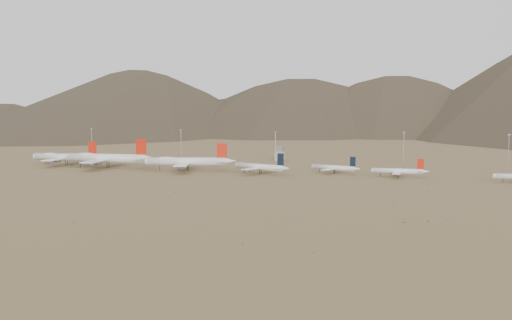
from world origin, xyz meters
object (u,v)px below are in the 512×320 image
(widebody_east, at_px, (187,161))
(widebody_centre, at_px, (107,158))
(widebody_west, at_px, (66,157))
(narrowbody_b, at_px, (335,168))
(control_tower, at_px, (280,154))
(narrowbody_a, at_px, (261,167))

(widebody_east, bearing_deg, widebody_centre, 164.61)
(widebody_west, xyz_separation_m, widebody_centre, (42.36, -8.51, 1.14))
(widebody_centre, bearing_deg, narrowbody_b, 1.08)
(widebody_centre, height_order, narrowbody_b, widebody_centre)
(widebody_east, distance_m, control_tower, 105.70)
(control_tower, bearing_deg, widebody_centre, -140.22)
(widebody_west, height_order, widebody_centre, widebody_centre)
(narrowbody_a, height_order, control_tower, narrowbody_a)
(control_tower, bearing_deg, narrowbody_a, -83.84)
(widebody_east, relative_size, narrowbody_b, 1.81)
(widebody_east, distance_m, narrowbody_b, 107.68)
(narrowbody_a, bearing_deg, widebody_centre, -161.74)
(widebody_west, relative_size, narrowbody_b, 1.75)
(widebody_centre, xyz_separation_m, narrowbody_b, (173.39, 13.95, -3.69))
(widebody_west, xyz_separation_m, control_tower, (155.84, 85.96, -1.27))
(narrowbody_b, bearing_deg, widebody_east, -156.19)
(narrowbody_a, xyz_separation_m, control_tower, (-10.58, 98.00, 0.35))
(widebody_west, distance_m, widebody_centre, 43.22)
(widebody_centre, distance_m, control_tower, 147.68)
(widebody_centre, height_order, control_tower, widebody_centre)
(widebody_west, relative_size, widebody_east, 0.97)
(widebody_centre, bearing_deg, narrowbody_a, -5.14)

